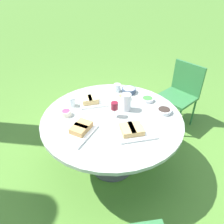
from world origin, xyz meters
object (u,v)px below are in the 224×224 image
at_px(water_pitcher, 126,102).
at_px(wine_glass, 114,106).
at_px(dining_table, 112,124).
at_px(chair_near_right, 181,91).

xyz_separation_m(water_pitcher, wine_glass, (-0.06, 0.16, 0.02)).
xyz_separation_m(dining_table, wine_glass, (0.00, -0.03, 0.20)).
xyz_separation_m(chair_near_right, water_pitcher, (-0.31, 1.03, 0.27)).
height_order(dining_table, chair_near_right, chair_near_right).
relative_size(dining_table, wine_glass, 8.65).
bearing_deg(water_pitcher, chair_near_right, -73.40).
height_order(water_pitcher, wine_glass, water_pitcher).
bearing_deg(water_pitcher, dining_table, 107.08).
relative_size(chair_near_right, wine_glass, 5.46).
distance_m(dining_table, wine_glass, 0.21).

